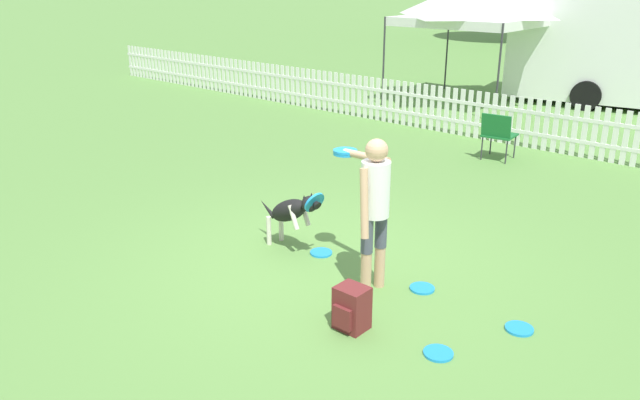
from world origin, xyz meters
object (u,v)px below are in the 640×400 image
object	(u,v)px
folding_chair_blue_left	(498,132)
canopy_tent_main	(474,2)
frisbee_midfield	(321,253)
equipment_trailer	(629,50)
frisbee_near_handler	(438,353)
backpack_on_grass	(351,308)
leaping_dog	(292,210)
handler_person	(373,198)
frisbee_near_dog	(422,288)
frisbee_far_scatter	(519,329)

from	to	relation	value
folding_chair_blue_left	canopy_tent_main	xyz separation A→B (m)	(-2.74, 3.99, 1.87)
frisbee_midfield	equipment_trailer	distance (m)	11.11
frisbee_near_handler	canopy_tent_main	xyz separation A→B (m)	(-5.01, 9.63, 2.34)
frisbee_near_handler	backpack_on_grass	bearing A→B (deg)	-169.07
leaping_dog	equipment_trailer	bearing A→B (deg)	-174.68
frisbee_near_handler	backpack_on_grass	xyz separation A→B (m)	(-0.81, -0.16, 0.19)
frisbee_midfield	canopy_tent_main	xyz separation A→B (m)	(-2.97, 8.77, 2.34)
frisbee_near_handler	frisbee_midfield	bearing A→B (deg)	157.33
frisbee_near_handler	folding_chair_blue_left	bearing A→B (deg)	111.93
handler_person	frisbee_midfield	bearing A→B (deg)	79.33
handler_person	frisbee_near_dog	size ratio (longest dim) A/B	6.20
backpack_on_grass	equipment_trailer	bearing A→B (deg)	96.30
canopy_tent_main	frisbee_midfield	bearing A→B (deg)	-71.32
frisbee_far_scatter	folding_chair_blue_left	xyz separation A→B (m)	(-2.62, 4.83, 0.47)
frisbee_near_dog	equipment_trailer	distance (m)	11.17
handler_person	folding_chair_blue_left	xyz separation A→B (m)	(-1.13, 5.06, -0.49)
backpack_on_grass	canopy_tent_main	world-z (taller)	canopy_tent_main
handler_person	equipment_trailer	size ratio (longest dim) A/B	0.26
frisbee_near_handler	equipment_trailer	bearing A→B (deg)	100.20
frisbee_far_scatter	backpack_on_grass	xyz separation A→B (m)	(-1.16, -0.97, 0.19)
leaping_dog	frisbee_near_dog	distance (m)	1.72
frisbee_near_handler	canopy_tent_main	size ratio (longest dim) A/B	0.09
handler_person	backpack_on_grass	bearing A→B (deg)	-149.20
equipment_trailer	leaping_dog	bearing A→B (deg)	-101.59
backpack_on_grass	leaping_dog	bearing A→B (deg)	150.91
backpack_on_grass	equipment_trailer	distance (m)	12.17
folding_chair_blue_left	canopy_tent_main	bearing A→B (deg)	-61.75
canopy_tent_main	frisbee_near_handler	bearing A→B (deg)	-62.50
frisbee_midfield	folding_chair_blue_left	xyz separation A→B (m)	(-0.22, 4.78, 0.47)
frisbee_midfield	folding_chair_blue_left	bearing A→B (deg)	92.67
handler_person	frisbee_midfield	size ratio (longest dim) A/B	6.20
backpack_on_grass	frisbee_far_scatter	bearing A→B (deg)	39.86
leaping_dog	frisbee_midfield	world-z (taller)	leaping_dog
leaping_dog	canopy_tent_main	bearing A→B (deg)	-157.00
frisbee_near_handler	frisbee_near_dog	xyz separation A→B (m)	(-0.72, 0.89, 0.00)
handler_person	frisbee_near_handler	bearing A→B (deg)	-110.35
leaping_dog	equipment_trailer	xyz separation A→B (m)	(0.22, 11.18, 0.82)
leaping_dog	folding_chair_blue_left	bearing A→B (deg)	-174.60
frisbee_midfield	backpack_on_grass	bearing A→B (deg)	-39.28
handler_person	folding_chair_blue_left	size ratio (longest dim) A/B	1.92
frisbee_near_handler	frisbee_near_dog	size ratio (longest dim) A/B	1.00
handler_person	frisbee_far_scatter	bearing A→B (deg)	-74.66
handler_person	frisbee_far_scatter	distance (m)	1.79
leaping_dog	frisbee_far_scatter	xyz separation A→B (m)	(2.71, 0.10, -0.48)
leaping_dog	folding_chair_blue_left	size ratio (longest dim) A/B	1.30
leaping_dog	backpack_on_grass	size ratio (longest dim) A/B	2.60
backpack_on_grass	handler_person	bearing A→B (deg)	114.36
leaping_dog	folding_chair_blue_left	xyz separation A→B (m)	(0.09, 4.93, -0.01)
handler_person	frisbee_near_dog	xyz separation A→B (m)	(0.42, 0.31, -0.96)
frisbee_near_dog	equipment_trailer	xyz separation A→B (m)	(-1.42, 11.00, 1.30)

